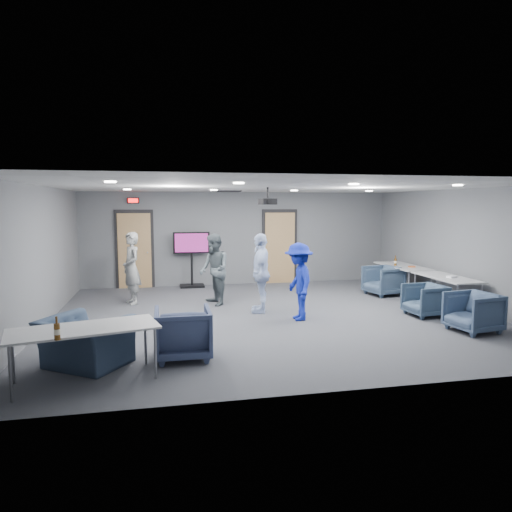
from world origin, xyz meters
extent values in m
plane|color=#3E4046|center=(0.00, 0.00, 0.00)|extent=(9.00, 9.00, 0.00)
plane|color=silver|center=(0.00, 0.00, 2.70)|extent=(9.00, 9.00, 0.00)
cube|color=slate|center=(0.00, 4.00, 1.35)|extent=(9.00, 0.02, 2.70)
cube|color=slate|center=(0.00, -4.00, 1.35)|extent=(9.00, 0.02, 2.70)
cube|color=slate|center=(-4.50, 0.00, 1.35)|extent=(0.02, 8.00, 2.70)
cube|color=slate|center=(4.50, 0.00, 1.35)|extent=(0.02, 8.00, 2.70)
cube|color=black|center=(-3.00, 3.97, 1.08)|extent=(1.06, 0.06, 2.24)
cube|color=tan|center=(-3.00, 3.93, 1.05)|extent=(0.90, 0.05, 2.10)
cylinder|color=gray|center=(-2.65, 3.88, 1.00)|extent=(0.04, 0.10, 0.04)
cube|color=black|center=(1.20, 3.97, 1.08)|extent=(1.06, 0.06, 2.24)
cube|color=tan|center=(1.20, 3.93, 1.05)|extent=(0.90, 0.05, 2.10)
cylinder|color=gray|center=(1.55, 3.88, 1.00)|extent=(0.04, 0.10, 0.04)
cube|color=black|center=(-3.00, 3.94, 2.45)|extent=(0.32, 0.06, 0.16)
cube|color=#FF0C0C|center=(-3.00, 3.90, 2.45)|extent=(0.26, 0.02, 0.11)
cube|color=black|center=(-0.50, 2.80, 2.69)|extent=(0.60, 0.60, 0.03)
cylinder|color=white|center=(-3.00, -1.80, 2.69)|extent=(0.18, 0.18, 0.02)
cylinder|color=white|center=(-3.00, 1.80, 2.69)|extent=(0.18, 0.18, 0.02)
cylinder|color=white|center=(-1.00, -1.80, 2.69)|extent=(0.18, 0.18, 0.02)
cylinder|color=white|center=(-1.00, 1.80, 2.69)|extent=(0.18, 0.18, 0.02)
cylinder|color=white|center=(1.00, -1.80, 2.69)|extent=(0.18, 0.18, 0.02)
cylinder|color=white|center=(1.00, 1.80, 2.69)|extent=(0.18, 0.18, 0.02)
cylinder|color=white|center=(3.00, -1.80, 2.69)|extent=(0.18, 0.18, 0.02)
cylinder|color=white|center=(3.00, 1.80, 2.69)|extent=(0.18, 0.18, 0.02)
imported|color=#959794|center=(-2.96, 1.80, 0.85)|extent=(0.62, 0.73, 1.70)
imported|color=#4E585E|center=(-1.07, 1.29, 0.84)|extent=(0.81, 0.94, 1.67)
imported|color=#C3D7FB|center=(-0.15, 0.39, 0.86)|extent=(0.65, 1.08, 1.73)
imported|color=#1928A4|center=(0.45, -0.43, 0.79)|extent=(0.62, 1.03, 1.57)
imported|color=#394C63|center=(3.35, 1.56, 0.38)|extent=(0.98, 0.97, 0.76)
imported|color=#36485D|center=(3.16, -0.67, 0.34)|extent=(0.81, 0.79, 0.67)
imported|color=#3C4D68|center=(3.35, -1.94, 0.37)|extent=(0.91, 0.89, 0.73)
imported|color=#3A4465|center=(-1.96, -2.32, 0.39)|extent=(0.84, 0.86, 0.78)
imported|color=#334359|center=(-3.37, -2.40, 0.36)|extent=(1.46, 1.42, 0.72)
cube|color=#B8BABD|center=(4.00, 1.75, 0.71)|extent=(0.78, 1.86, 0.03)
cylinder|color=gray|center=(3.69, 2.60, 0.35)|extent=(0.04, 0.04, 0.70)
cylinder|color=gray|center=(3.69, 0.90, 0.35)|extent=(0.04, 0.04, 0.70)
cylinder|color=gray|center=(4.31, 2.60, 0.35)|extent=(0.04, 0.04, 0.70)
cylinder|color=gray|center=(4.31, 0.90, 0.35)|extent=(0.04, 0.04, 0.70)
cube|color=#B8BABD|center=(4.00, -0.15, 0.71)|extent=(0.74, 1.76, 0.03)
cylinder|color=gray|center=(3.71, 0.65, 0.35)|extent=(0.04, 0.04, 0.70)
cylinder|color=gray|center=(3.71, -0.95, 0.35)|extent=(0.04, 0.04, 0.70)
cylinder|color=gray|center=(4.29, 0.65, 0.35)|extent=(0.04, 0.04, 0.70)
cylinder|color=gray|center=(4.29, -0.95, 0.35)|extent=(0.04, 0.04, 0.70)
cube|color=#B8BABD|center=(-3.27, -3.00, 0.71)|extent=(2.02, 1.22, 0.03)
cylinder|color=gray|center=(-2.51, -2.49, 0.35)|extent=(0.04, 0.04, 0.70)
cylinder|color=gray|center=(-4.19, -2.90, 0.35)|extent=(0.04, 0.04, 0.70)
cylinder|color=gray|center=(-2.36, -3.10, 0.35)|extent=(0.04, 0.04, 0.70)
cylinder|color=gray|center=(-4.04, -3.51, 0.35)|extent=(0.04, 0.04, 0.70)
cylinder|color=#57340E|center=(-3.49, -3.51, 0.83)|extent=(0.07, 0.07, 0.20)
cylinder|color=#57340E|center=(-3.49, -3.51, 0.97)|extent=(0.03, 0.03, 0.09)
cylinder|color=beige|center=(-3.49, -3.51, 0.83)|extent=(0.07, 0.07, 0.07)
cylinder|color=#57340E|center=(3.80, 1.79, 0.82)|extent=(0.07, 0.07, 0.19)
cylinder|color=#57340E|center=(3.80, 1.79, 0.96)|extent=(0.03, 0.03, 0.08)
cylinder|color=beige|center=(3.80, 1.79, 0.82)|extent=(0.07, 0.07, 0.06)
cube|color=#C26130|center=(4.05, 1.40, 0.75)|extent=(0.18, 0.14, 0.04)
cube|color=white|center=(4.03, -0.31, 0.75)|extent=(0.22, 0.18, 0.04)
cube|color=black|center=(-1.43, 3.75, 0.03)|extent=(0.68, 0.49, 0.06)
cylinder|color=black|center=(-1.43, 3.75, 0.63)|extent=(0.06, 0.06, 1.17)
cube|color=black|center=(-1.43, 3.75, 1.27)|extent=(1.02, 0.07, 0.60)
cube|color=#74195D|center=(-1.43, 3.70, 1.27)|extent=(0.93, 0.01, 0.53)
cylinder|color=black|center=(-0.11, -0.08, 2.58)|extent=(0.04, 0.04, 0.22)
cube|color=black|center=(-0.11, -0.08, 2.40)|extent=(0.36, 0.32, 0.12)
cylinder|color=black|center=(-0.11, -0.22, 2.40)|extent=(0.08, 0.06, 0.08)
camera|label=1|loc=(-2.24, -9.19, 2.34)|focal=32.00mm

